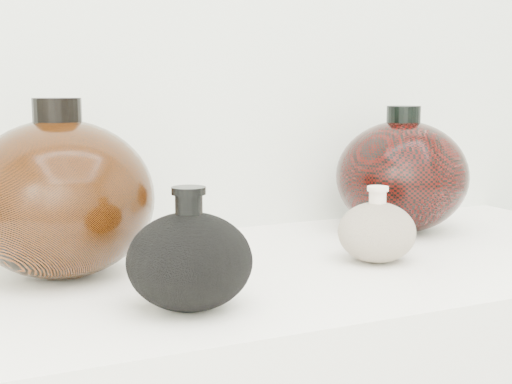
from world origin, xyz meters
name	(u,v)px	position (x,y,z in m)	size (l,w,h in m)	color
black_gourd_vase	(190,260)	(-0.16, 0.82, 0.95)	(0.15, 0.15, 0.13)	black
cream_gourd_vase	(377,232)	(0.14, 0.91, 0.94)	(0.12, 0.12, 0.10)	beige
left_round_pot	(61,198)	(-0.26, 1.01, 1.00)	(0.23, 0.23, 0.22)	black
right_round_pot	(402,176)	(0.29, 1.06, 0.99)	(0.28, 0.28, 0.20)	black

